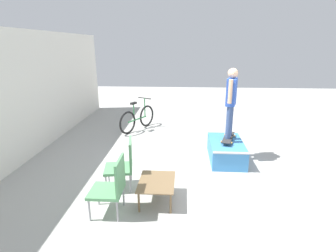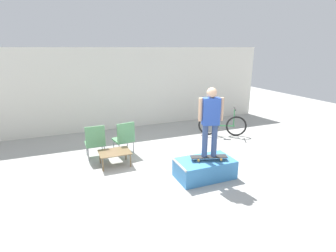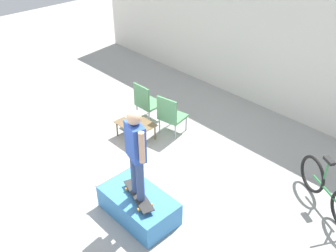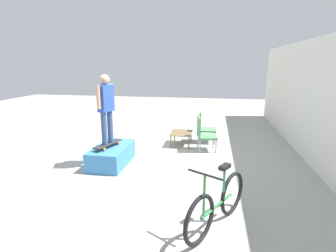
# 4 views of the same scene
# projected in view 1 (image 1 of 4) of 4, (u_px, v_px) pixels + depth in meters

# --- Properties ---
(ground_plane) EXTENTS (24.00, 24.00, 0.00)m
(ground_plane) POSITION_uv_depth(u_px,v_px,m) (208.00, 177.00, 5.47)
(ground_plane) COLOR #A8A8A3
(skate_ramp_box) EXTENTS (1.38, 0.77, 0.47)m
(skate_ramp_box) POSITION_uv_depth(u_px,v_px,m) (226.00, 151.00, 6.26)
(skate_ramp_box) COLOR #3D84C6
(skate_ramp_box) RESTS_ON ground_plane
(skateboard_on_ramp) EXTENTS (0.88, 0.44, 0.07)m
(skateboard_on_ramp) POSITION_uv_depth(u_px,v_px,m) (228.00, 137.00, 6.24)
(skateboard_on_ramp) COLOR #2D2D2D
(skateboard_on_ramp) RESTS_ON skate_ramp_box
(person_skater) EXTENTS (0.55, 0.30, 1.61)m
(person_skater) POSITION_uv_depth(u_px,v_px,m) (231.00, 98.00, 5.96)
(person_skater) COLOR #384C7A
(person_skater) RESTS_ON skateboard_on_ramp
(coffee_table) EXTENTS (0.80, 0.62, 0.38)m
(coffee_table) POSITION_uv_depth(u_px,v_px,m) (157.00, 183.00, 4.56)
(coffee_table) COLOR brown
(coffee_table) RESTS_ON ground_plane
(patio_chair_left) EXTENTS (0.52, 0.52, 0.97)m
(patio_chair_left) POSITION_uv_depth(u_px,v_px,m) (112.00, 185.00, 4.17)
(patio_chair_left) COLOR #99999E
(patio_chair_left) RESTS_ON ground_plane
(patio_chair_right) EXTENTS (0.60, 0.60, 0.97)m
(patio_chair_right) POSITION_uv_depth(u_px,v_px,m) (124.00, 163.00, 4.95)
(patio_chair_right) COLOR #99999E
(patio_chair_right) RESTS_ON ground_plane
(bicycle) EXTENTS (1.49, 0.88, 0.99)m
(bicycle) POSITION_uv_depth(u_px,v_px,m) (138.00, 118.00, 8.41)
(bicycle) COLOR black
(bicycle) RESTS_ON ground_plane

